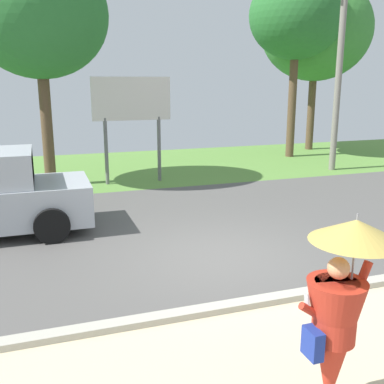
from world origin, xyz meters
TOP-DOWN VIEW (x-y plane):
  - ground_plane at (0.00, 2.95)m, footprint 40.00×22.00m
  - monk_pedestrian at (-0.51, -4.29)m, footprint 1.03×0.91m
  - utility_pole at (7.49, 6.95)m, footprint 1.80×0.24m
  - roadside_billboard at (-0.27, 7.19)m, footprint 2.60×0.12m
  - tree_left_far at (7.58, 10.28)m, footprint 4.06×4.06m
  - tree_center_back at (9.67, 11.94)m, footprint 5.22×5.22m
  - tree_right_mid at (-2.97, 7.60)m, footprint 4.23×4.23m

SIDE VIEW (x-z plane):
  - ground_plane at x=0.00m, z-range -0.15..0.05m
  - monk_pedestrian at x=-0.51m, z-range 0.00..2.13m
  - roadside_billboard at x=-0.27m, z-range 0.80..4.30m
  - utility_pole at x=7.49m, z-range 0.18..7.68m
  - tree_right_mid at x=-2.97m, z-range 1.68..8.94m
  - tree_center_back at x=9.67m, z-range 1.66..9.76m
  - tree_left_far at x=7.58m, z-range 2.09..10.03m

